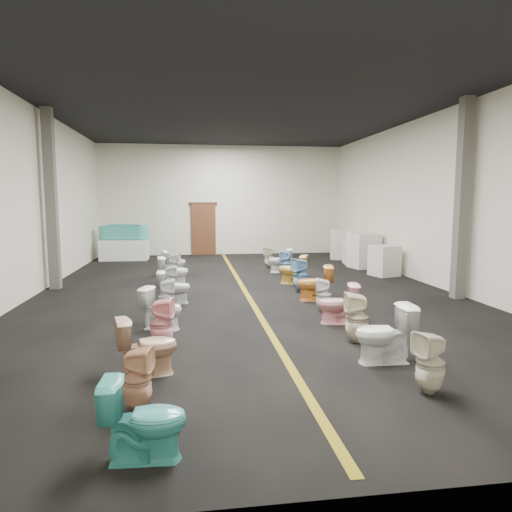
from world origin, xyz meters
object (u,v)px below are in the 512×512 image
object	(u,v)px
appliance_crate_a	(384,261)
toilet_right_5	(315,283)
toilet_left_2	(147,346)
toilet_right_9	(280,261)
toilet_right_6	(301,275)
appliance_crate_b	(364,251)
toilet_right_10	(269,258)
appliance_crate_d	(341,245)
toilet_right_2	(357,318)
toilet_right_4	(324,295)
toilet_left_4	(162,308)
toilet_left_0	(145,419)
toilet_left_5	(166,297)
appliance_crate_c	(354,253)
toilet_right_3	(338,304)
toilet_left_6	(174,287)
toilet_left_9	(174,267)
toilet_left_7	(170,280)
toilet_left_3	(162,323)
bathtub	(124,232)
toilet_left_1	(137,379)
display_table	(124,250)
toilet_right_7	(293,269)
toilet_left_10	(174,262)
toilet_right_8	(285,264)
toilet_left_8	(173,271)
toilet_right_1	(384,334)
toilet_right_0	(430,363)

from	to	relation	value
appliance_crate_a	toilet_right_5	xyz separation A→B (m)	(-2.98, -3.07, -0.05)
toilet_left_2	toilet_right_9	world-z (taller)	toilet_left_2
toilet_right_6	toilet_right_9	distance (m)	3.04
appliance_crate_b	toilet_right_10	distance (m)	3.17
appliance_crate_d	toilet_right_2	bearing A→B (deg)	-107.18
toilet_right_4	toilet_left_4	bearing A→B (deg)	-58.01
appliance_crate_b	toilet_left_0	size ratio (longest dim) A/B	1.58
toilet_left_0	toilet_left_5	distance (m)	5.11
appliance_crate_a	appliance_crate_c	world-z (taller)	appliance_crate_a
appliance_crate_d	toilet_right_3	world-z (taller)	appliance_crate_d
toilet_left_5	toilet_left_6	distance (m)	1.01
toilet_left_9	toilet_right_9	world-z (taller)	toilet_left_9
toilet_left_2	toilet_right_10	world-z (taller)	toilet_left_2
toilet_left_5	toilet_left_7	distance (m)	2.06
toilet_left_3	toilet_left_9	size ratio (longest dim) A/B	1.02
toilet_left_0	toilet_right_5	size ratio (longest dim) A/B	0.91
bathtub	toilet_left_6	world-z (taller)	bathtub
appliance_crate_a	toilet_left_1	distance (m)	10.20
toilet_right_4	toilet_right_10	size ratio (longest dim) A/B	0.99
toilet_left_6	toilet_right_9	xyz separation A→B (m)	(3.12, 3.90, 0.02)
appliance_crate_d	toilet_left_6	bearing A→B (deg)	-131.33
toilet_left_4	toilet_left_7	xyz separation A→B (m)	(0.01, 3.06, -0.02)
appliance_crate_d	toilet_left_1	bearing A→B (deg)	-117.54
appliance_crate_b	toilet_left_1	world-z (taller)	appliance_crate_b
display_table	appliance_crate_a	world-z (taller)	appliance_crate_a
toilet_left_9	toilet_right_7	bearing A→B (deg)	-94.82
toilet_left_9	toilet_left_10	distance (m)	1.14
toilet_left_2	toilet_right_6	bearing A→B (deg)	-46.34
toilet_right_9	toilet_right_8	bearing A→B (deg)	8.69
appliance_crate_b	toilet_right_7	size ratio (longest dim) A/B	1.46
toilet_left_2	toilet_right_5	xyz separation A→B (m)	(3.29, 3.98, 0.02)
toilet_left_7	toilet_left_1	bearing A→B (deg)	179.36
bathtub	toilet_left_10	bearing A→B (deg)	-55.24
toilet_left_3	toilet_right_7	size ratio (longest dim) A/B	0.98
toilet_left_1	toilet_right_8	distance (m)	8.76
bathtub	toilet_left_8	world-z (taller)	bathtub
appliance_crate_c	toilet_right_6	distance (m)	5.55
toilet_right_1	toilet_right_10	bearing A→B (deg)	-177.77
bathtub	toilet_left_7	distance (m)	7.08
appliance_crate_c	toilet_right_1	size ratio (longest dim) A/B	0.95
appliance_crate_d	toilet_right_8	distance (m)	4.96
appliance_crate_b	toilet_right_8	xyz separation A→B (m)	(-3.00, -1.58, -0.17)
appliance_crate_d	toilet_right_0	size ratio (longest dim) A/B	1.51
toilet_left_3	appliance_crate_d	bearing A→B (deg)	-22.16
toilet_left_5	toilet_left_8	xyz separation A→B (m)	(0.02, 3.01, 0.04)
bathtub	toilet_left_3	size ratio (longest dim) A/B	2.38
appliance_crate_a	toilet_right_9	distance (m)	3.13
bathtub	toilet_left_0	distance (m)	14.10
appliance_crate_a	toilet_left_9	xyz separation A→B (m)	(-6.21, 0.09, -0.07)
toilet_left_1	toilet_left_9	bearing A→B (deg)	11.17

